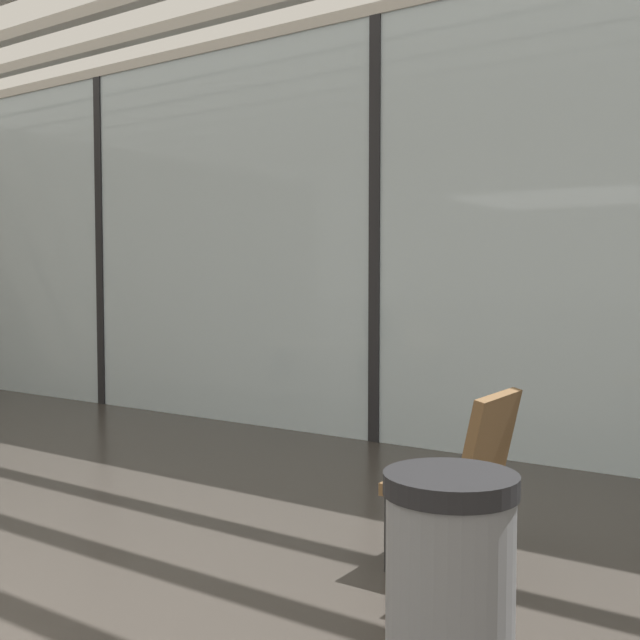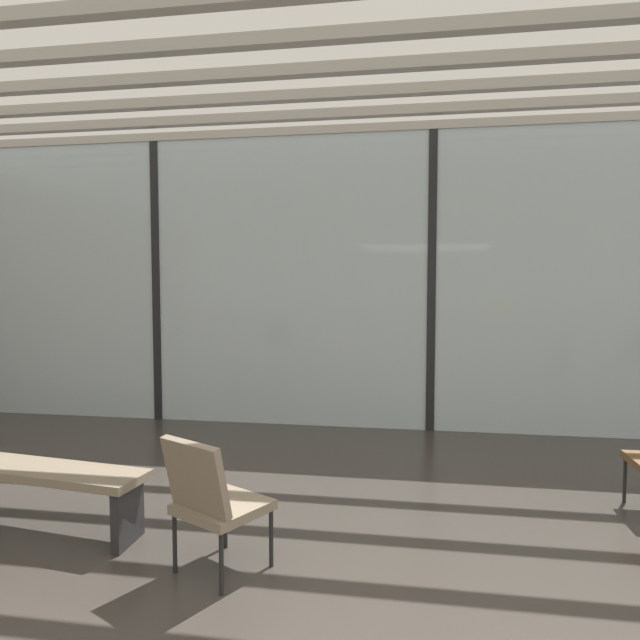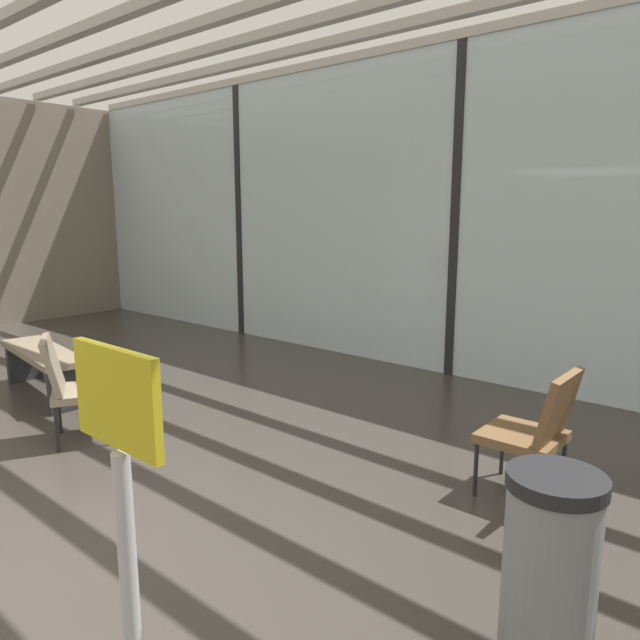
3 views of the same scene
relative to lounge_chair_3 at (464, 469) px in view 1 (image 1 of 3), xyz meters
name	(u,v)px [view 1 (image 1 of 3)]	position (x,y,z in m)	size (l,w,h in m)	color
glass_curtain_wall	(377,232)	(-1.81, 2.31, 1.30)	(14.00, 0.08, 3.59)	silver
window_mullion_0	(103,243)	(-5.31, 2.31, 1.30)	(0.10, 0.12, 3.59)	black
window_mullion_1	(377,232)	(-1.81, 2.31, 1.30)	(0.10, 0.12, 3.59)	black
lounge_chair_3	(464,469)	(0.00, 0.00, 0.00)	(0.53, 0.48, 0.87)	brown
trash_bin	(449,624)	(0.57, -1.41, -0.06)	(0.38, 0.38, 0.86)	slate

